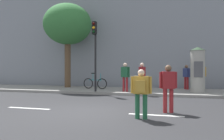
{
  "coord_description": "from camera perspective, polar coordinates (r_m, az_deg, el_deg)",
  "views": [
    {
      "loc": [
        2.97,
        -7.43,
        1.52
      ],
      "look_at": [
        0.36,
        2.0,
        1.47
      ],
      "focal_mm": 35.99,
      "sensor_mm": 36.0,
      "label": 1
    }
  ],
  "objects": [
    {
      "name": "pedestrian_in_dark_shirt",
      "position": [
        15.73,
        18.38,
        -1.21
      ],
      "size": [
        0.47,
        0.52,
        1.63
      ],
      "color": "maroon",
      "rests_on": "sidewalk_curb"
    },
    {
      "name": "lane_markings",
      "position": [
        8.14,
        -6.32,
        -10.41
      ],
      "size": [
        25.8,
        0.16,
        0.01
      ],
      "color": "silver",
      "rests_on": "ground_plane"
    },
    {
      "name": "pedestrian_with_backpack",
      "position": [
        15.32,
        21.75,
        -1.0
      ],
      "size": [
        0.6,
        0.34,
        1.74
      ],
      "color": "#724C84",
      "rests_on": "sidewalk_curb"
    },
    {
      "name": "pedestrian_near_pole",
      "position": [
        13.48,
        3.39,
        -1.18
      ],
      "size": [
        0.6,
        0.39,
        1.72
      ],
      "color": "maroon",
      "rests_on": "sidewalk_curb"
    },
    {
      "name": "traffic_light",
      "position": [
        13.55,
        -4.39,
        6.46
      ],
      "size": [
        0.24,
        0.45,
        4.18
      ],
      "color": "black",
      "rests_on": "sidewalk_curb"
    },
    {
      "name": "pedestrian_in_light_jacket",
      "position": [
        6.84,
        7.4,
        -4.93
      ],
      "size": [
        0.64,
        0.39,
        1.5
      ],
      "color": "#1E5938",
      "rests_on": "ground_plane"
    },
    {
      "name": "bicycle_leaning",
      "position": [
        15.39,
        -4.33,
        -3.34
      ],
      "size": [
        1.77,
        0.26,
        1.09
      ],
      "color": "black",
      "rests_on": "sidewalk_curb"
    },
    {
      "name": "ground_plane",
      "position": [
        8.14,
        -6.32,
        -10.44
      ],
      "size": [
        80.0,
        80.0,
        0.0
      ],
      "primitive_type": "plane",
      "color": "#2B2B2D"
    },
    {
      "name": "building_backdrop",
      "position": [
        19.98,
        6.79,
        10.62
      ],
      "size": [
        36.0,
        5.0,
        10.2
      ],
      "primitive_type": "cube",
      "color": "gray",
      "rests_on": "ground_plane"
    },
    {
      "name": "pedestrian_with_bag",
      "position": [
        13.02,
        7.66,
        -1.32
      ],
      "size": [
        0.37,
        0.54,
        1.71
      ],
      "color": "navy",
      "rests_on": "sidewalk_curb"
    },
    {
      "name": "poster_column",
      "position": [
        13.91,
        20.93,
        0.15
      ],
      "size": [
        0.89,
        0.89,
        2.63
      ],
      "color": "#9E9B93",
      "rests_on": "sidewalk_curb"
    },
    {
      "name": "street_tree",
      "position": [
        17.36,
        -11.21,
        11.19
      ],
      "size": [
        3.57,
        3.57,
        6.21
      ],
      "color": "brown",
      "rests_on": "sidewalk_curb"
    },
    {
      "name": "sidewalk_curb",
      "position": [
        14.8,
        3.84,
        -5.29
      ],
      "size": [
        36.0,
        4.0,
        0.15
      ],
      "primitive_type": "cube",
      "color": "gray",
      "rests_on": "ground_plane"
    },
    {
      "name": "pedestrian_tallest",
      "position": [
        7.99,
        14.1,
        -3.66
      ],
      "size": [
        0.59,
        0.34,
        1.65
      ],
      "color": "maroon",
      "rests_on": "ground_plane"
    }
  ]
}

